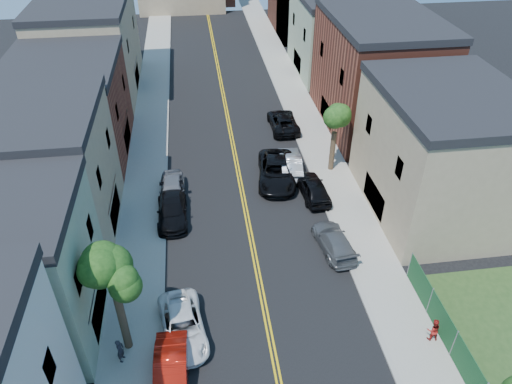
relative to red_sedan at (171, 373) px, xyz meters
name	(u,v)px	position (x,y,z in m)	size (l,w,h in m)	color
sidewalk_left	(149,126)	(-2.40, 28.49, -0.72)	(3.20, 100.00, 0.15)	gray
sidewalk_right	(305,116)	(13.40, 28.49, -0.72)	(3.20, 100.00, 0.15)	gray
curb_left	(167,125)	(-0.65, 28.49, -0.72)	(0.30, 100.00, 0.15)	gray
curb_right	(288,117)	(11.65, 28.49, -0.72)	(0.30, 100.00, 0.15)	gray
bldg_left_palegrn	(2,278)	(-8.50, 4.49, 3.46)	(9.00, 8.00, 8.50)	gray
bldg_left_tan_near	(39,179)	(-8.50, 13.49, 3.71)	(9.00, 10.00, 9.00)	#998466
bldg_left_brick	(70,112)	(-8.50, 24.49, 3.21)	(9.00, 12.00, 8.00)	brown
bldg_left_tan_far	(91,48)	(-8.50, 38.49, 3.96)	(9.00, 16.00, 9.50)	#998466
bldg_right_tan	(440,157)	(19.50, 12.49, 3.71)	(9.00, 12.00, 9.00)	#998466
bldg_right_brick	(376,75)	(19.50, 26.49, 4.21)	(9.00, 14.00, 10.00)	brown
bldg_right_palegrn	(335,36)	(19.50, 40.49, 3.46)	(9.00, 12.00, 8.50)	gray
fence_right	(467,368)	(15.00, -2.01, 0.31)	(0.04, 15.00, 1.90)	#143F1E
tree_left_mid	(109,261)	(-2.38, 2.50, 5.79)	(5.20, 5.20, 9.29)	#3E2D1F
tree_right_far	(337,109)	(13.42, 18.50, 4.96)	(4.40, 4.40, 8.03)	#3E2D1F
red_sedan	(171,373)	(0.00, 0.00, 0.00)	(1.68, 4.82, 1.59)	#AB160B
white_pickup	(183,326)	(0.63, 2.95, -0.07)	(2.40, 5.21, 1.45)	white
grey_car_left	(172,190)	(0.00, 16.22, 0.03)	(1.94, 4.82, 1.64)	slate
black_car_left	(172,209)	(0.00, 13.77, -0.02)	(2.17, 5.34, 1.55)	black
grey_car_right	(334,241)	(11.00, 8.76, -0.09)	(1.97, 4.85, 1.41)	#515558
black_car_right	(313,188)	(11.00, 14.98, 0.02)	(1.92, 4.78, 1.63)	black
silver_car_right	(290,163)	(9.90, 18.77, 0.03)	(1.74, 5.00, 1.65)	#B7B9BF
dark_car_right_far	(283,121)	(10.70, 26.41, -0.02)	(2.55, 5.53, 1.54)	black
black_suv_lane	(276,172)	(8.50, 17.56, 0.10)	(2.95, 6.41, 1.78)	black
pedestrian_left	(120,351)	(-2.66, 1.62, 0.14)	(0.57, 0.37, 1.56)	#25242B
pedestrian_right	(433,330)	(14.41, 0.65, 0.12)	(0.74, 0.58, 1.52)	maroon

